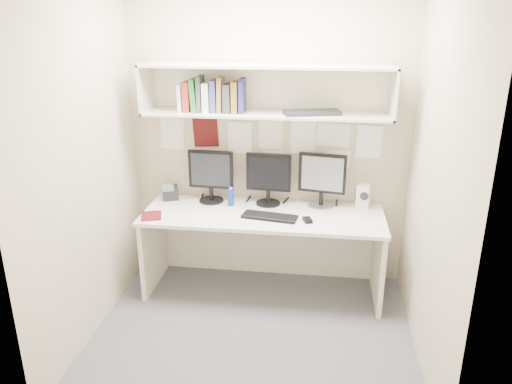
# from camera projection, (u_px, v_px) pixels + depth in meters

# --- Properties ---
(floor) EXTENTS (2.40, 2.00, 0.01)m
(floor) POSITION_uv_depth(u_px,v_px,m) (253.00, 334.00, 3.79)
(floor) COLOR #4E4E54
(floor) RESTS_ON ground
(wall_back) EXTENTS (2.40, 0.02, 2.60)m
(wall_back) POSITION_uv_depth(u_px,v_px,m) (268.00, 136.00, 4.29)
(wall_back) COLOR #BBAB8F
(wall_back) RESTS_ON ground
(wall_front) EXTENTS (2.40, 0.02, 2.60)m
(wall_front) POSITION_uv_depth(u_px,v_px,m) (223.00, 232.00, 2.42)
(wall_front) COLOR #BBAB8F
(wall_front) RESTS_ON ground
(wall_left) EXTENTS (0.02, 2.00, 2.60)m
(wall_left) POSITION_uv_depth(u_px,v_px,m) (83.00, 164.00, 3.50)
(wall_left) COLOR #BBAB8F
(wall_left) RESTS_ON ground
(wall_right) EXTENTS (0.02, 2.00, 2.60)m
(wall_right) POSITION_uv_depth(u_px,v_px,m) (437.00, 178.00, 3.20)
(wall_right) COLOR #BBAB8F
(wall_right) RESTS_ON ground
(desk) EXTENTS (2.00, 0.70, 0.73)m
(desk) POSITION_uv_depth(u_px,v_px,m) (263.00, 252.00, 4.28)
(desk) COLOR silver
(desk) RESTS_ON floor
(overhead_hutch) EXTENTS (2.00, 0.38, 0.40)m
(overhead_hutch) POSITION_uv_depth(u_px,v_px,m) (267.00, 89.00, 4.01)
(overhead_hutch) COLOR beige
(overhead_hutch) RESTS_ON wall_back
(pinned_papers) EXTENTS (1.92, 0.01, 0.48)m
(pinned_papers) POSITION_uv_depth(u_px,v_px,m) (268.00, 142.00, 4.30)
(pinned_papers) COLOR white
(pinned_papers) RESTS_ON wall_back
(monitor_left) EXTENTS (0.39, 0.22, 0.46)m
(monitor_left) POSITION_uv_depth(u_px,v_px,m) (211.00, 174.00, 4.33)
(monitor_left) COLOR black
(monitor_left) RESTS_ON desk
(monitor_center) EXTENTS (0.39, 0.21, 0.45)m
(monitor_center) POSITION_uv_depth(u_px,v_px,m) (268.00, 177.00, 4.27)
(monitor_center) COLOR black
(monitor_center) RESTS_ON desk
(monitor_right) EXTENTS (0.40, 0.22, 0.47)m
(monitor_right) POSITION_uv_depth(u_px,v_px,m) (322.00, 178.00, 4.21)
(monitor_right) COLOR #A5A5AA
(monitor_right) RESTS_ON desk
(keyboard) EXTENTS (0.47, 0.23, 0.02)m
(keyboard) POSITION_uv_depth(u_px,v_px,m) (270.00, 217.00, 4.05)
(keyboard) COLOR black
(keyboard) RESTS_ON desk
(mouse) EXTENTS (0.09, 0.11, 0.03)m
(mouse) POSITION_uv_depth(u_px,v_px,m) (308.00, 220.00, 3.97)
(mouse) COLOR black
(mouse) RESTS_ON desk
(speaker) EXTENTS (0.13, 0.13, 0.21)m
(speaker) POSITION_uv_depth(u_px,v_px,m) (364.00, 196.00, 4.22)
(speaker) COLOR silver
(speaker) RESTS_ON desk
(blue_bottle) EXTENTS (0.05, 0.05, 0.16)m
(blue_bottle) POSITION_uv_depth(u_px,v_px,m) (231.00, 197.00, 4.29)
(blue_bottle) COLOR navy
(blue_bottle) RESTS_ON desk
(maroon_notebook) EXTENTS (0.21, 0.24, 0.01)m
(maroon_notebook) POSITION_uv_depth(u_px,v_px,m) (151.00, 216.00, 4.08)
(maroon_notebook) COLOR #580F13
(maroon_notebook) RESTS_ON desk
(desk_phone) EXTENTS (0.16, 0.16, 0.16)m
(desk_phone) POSITION_uv_depth(u_px,v_px,m) (170.00, 193.00, 4.44)
(desk_phone) COLOR black
(desk_phone) RESTS_ON desk
(book_stack) EXTENTS (0.54, 0.18, 0.29)m
(book_stack) POSITION_uv_depth(u_px,v_px,m) (212.00, 96.00, 4.03)
(book_stack) COLOR white
(book_stack) RESTS_ON overhead_hutch
(hutch_tray) EXTENTS (0.47, 0.28, 0.03)m
(hutch_tray) POSITION_uv_depth(u_px,v_px,m) (312.00, 113.00, 3.95)
(hutch_tray) COLOR black
(hutch_tray) RESTS_ON overhead_hutch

